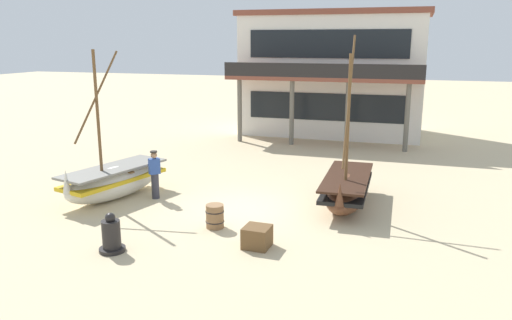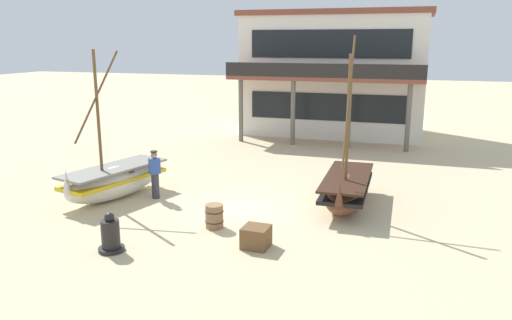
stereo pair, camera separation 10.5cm
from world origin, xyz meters
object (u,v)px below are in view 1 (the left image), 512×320
object	(u,v)px
capstan_winch	(111,236)
harbor_building_main	(333,73)
wooden_barrel	(215,216)
cargo_crate	(257,237)
fishing_boat_centre_large	(114,181)
fishing_boat_near_left	(347,189)
fisherman_by_hull	(155,175)

from	to	relation	value
capstan_winch	harbor_building_main	bearing A→B (deg)	82.33
wooden_barrel	cargo_crate	size ratio (longest dim) A/B	1.02
fishing_boat_centre_large	capstan_winch	xyz separation A→B (m)	(2.51, -3.96, -0.20)
wooden_barrel	fishing_boat_near_left	bearing A→B (deg)	43.54
capstan_winch	harbor_building_main	distance (m)	19.46
cargo_crate	harbor_building_main	xyz separation A→B (m)	(-0.94, 17.64, 3.21)
fisherman_by_hull	wooden_barrel	distance (m)	3.66
cargo_crate	harbor_building_main	size ratio (longest dim) A/B	0.07
wooden_barrel	harbor_building_main	xyz separation A→B (m)	(0.67, 16.66, 3.15)
fishing_boat_centre_large	fisherman_by_hull	bearing A→B (deg)	16.50
fishing_boat_near_left	fishing_boat_centre_large	size ratio (longest dim) A/B	1.09
cargo_crate	harbor_building_main	distance (m)	17.95
capstan_winch	wooden_barrel	size ratio (longest dim) A/B	1.50
fishing_boat_centre_large	capstan_winch	distance (m)	4.70
fisherman_by_hull	wooden_barrel	xyz separation A→B (m)	(3.03, -1.98, -0.48)
fisherman_by_hull	capstan_winch	bearing A→B (deg)	-75.46
fishing_boat_near_left	harbor_building_main	world-z (taller)	harbor_building_main
fishing_boat_centre_large	cargo_crate	distance (m)	6.54
fishing_boat_centre_large	fisherman_by_hull	size ratio (longest dim) A/B	3.01
harbor_building_main	fishing_boat_centre_large	bearing A→B (deg)	-108.61
fishing_boat_centre_large	harbor_building_main	size ratio (longest dim) A/B	0.48
fishing_boat_near_left	fisherman_by_hull	bearing A→B (deg)	-169.14
capstan_winch	cargo_crate	world-z (taller)	capstan_winch
capstan_winch	cargo_crate	bearing A→B (deg)	21.93
capstan_winch	harbor_building_main	xyz separation A→B (m)	(2.56, 19.05, 3.08)
fishing_boat_centre_large	cargo_crate	xyz separation A→B (m)	(6.02, -2.55, -0.33)
fishing_boat_near_left	wooden_barrel	xyz separation A→B (m)	(-3.38, -3.21, -0.23)
fisherman_by_hull	fishing_boat_near_left	bearing A→B (deg)	10.86
capstan_winch	harbor_building_main	world-z (taller)	harbor_building_main
harbor_building_main	cargo_crate	bearing A→B (deg)	-86.96
fisherman_by_hull	capstan_winch	xyz separation A→B (m)	(1.13, -4.37, -0.41)
fishing_boat_centre_large	cargo_crate	size ratio (longest dim) A/B	7.43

